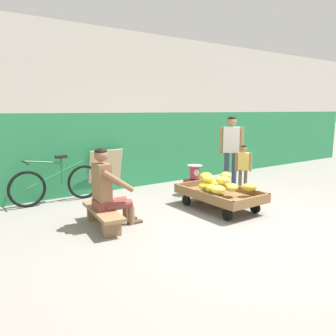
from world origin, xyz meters
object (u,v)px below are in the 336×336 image
object	(u,v)px
vendor_seated	(108,188)
bicycle_near_left	(57,184)
sign_board	(105,171)
customer_child	(243,165)
weighing_scale	(195,172)
customer_adult	(231,145)
low_bench	(103,214)
plastic_crate	(195,187)
shopping_bag	(203,193)
banana_cart	(220,195)

from	to	relation	value
vendor_seated	bicycle_near_left	bearing A→B (deg)	97.63
sign_board	customer_child	xyz separation A→B (m)	(2.05, -1.83, 0.18)
customer_child	sign_board	bearing A→B (deg)	138.24
weighing_scale	customer_child	xyz separation A→B (m)	(0.70, -0.61, 0.16)
vendor_seated	customer_adult	world-z (taller)	customer_adult
customer_child	weighing_scale	bearing A→B (deg)	139.09
low_bench	customer_adult	xyz separation A→B (m)	(3.09, 0.55, 0.75)
vendor_seated	customer_child	size ratio (longest dim) A/B	1.15
plastic_crate	shopping_bag	bearing A→B (deg)	-104.77
banana_cart	customer_adult	size ratio (longest dim) A/B	0.94
weighing_scale	bicycle_near_left	size ratio (longest dim) A/B	0.18
low_bench	customer_child	distance (m)	3.00
bicycle_near_left	customer_adult	size ratio (longest dim) A/B	1.09
plastic_crate	customer_adult	bearing A→B (deg)	-10.63
banana_cart	bicycle_near_left	distance (m)	2.90
shopping_bag	banana_cart	bearing A→B (deg)	-106.30
banana_cart	weighing_scale	distance (m)	1.06
sign_board	weighing_scale	bearing A→B (deg)	-42.19
banana_cart	weighing_scale	size ratio (longest dim) A/B	4.80
banana_cart	plastic_crate	bearing A→B (deg)	74.25
customer_adult	customer_child	bearing A→B (deg)	-104.62
banana_cart	sign_board	bearing A→B (deg)	115.62
plastic_crate	weighing_scale	xyz separation A→B (m)	(-0.00, -0.00, 0.30)
banana_cart	vendor_seated	bearing A→B (deg)	171.27
plastic_crate	customer_child	bearing A→B (deg)	-40.96
vendor_seated	bicycle_near_left	size ratio (longest dim) A/B	0.69
banana_cart	shopping_bag	xyz separation A→B (m)	(0.19, 0.64, -0.12)
banana_cart	weighing_scale	xyz separation A→B (m)	(0.28, 1.00, 0.21)
banana_cart	sign_board	xyz separation A→B (m)	(-1.06, 2.22, 0.20)
low_bench	vendor_seated	xyz separation A→B (m)	(0.09, -0.00, 0.37)
customer_adult	customer_child	xyz separation A→B (m)	(-0.12, -0.46, -0.34)
bicycle_near_left	banana_cart	bearing A→B (deg)	-42.90
customer_child	customer_adult	bearing A→B (deg)	75.38
sign_board	vendor_seated	bearing A→B (deg)	-113.41
plastic_crate	customer_child	size ratio (longest dim) A/B	0.36
low_bench	customer_adult	bearing A→B (deg)	10.08
low_bench	customer_adult	distance (m)	3.23
plastic_crate	vendor_seated	bearing A→B (deg)	-162.00
banana_cart	shopping_bag	world-z (taller)	banana_cart
banana_cart	customer_adult	world-z (taller)	customer_adult
banana_cart	vendor_seated	distance (m)	1.95
weighing_scale	customer_child	distance (m)	0.95
vendor_seated	shopping_bag	distance (m)	2.16
weighing_scale	customer_adult	xyz separation A→B (m)	(0.82, -0.15, 0.50)
shopping_bag	weighing_scale	bearing A→B (deg)	75.19
customer_adult	shopping_bag	size ratio (longest dim) A/B	6.38
plastic_crate	customer_adult	world-z (taller)	customer_adult
shopping_bag	customer_adult	bearing A→B (deg)	12.77
customer_adult	shopping_bag	distance (m)	1.26
weighing_scale	shopping_bag	size ratio (longest dim) A/B	1.25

